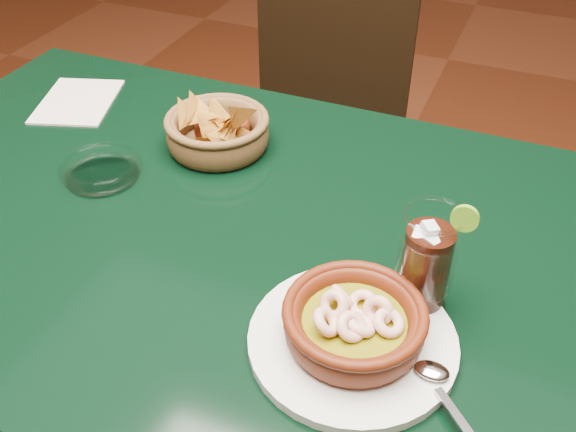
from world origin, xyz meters
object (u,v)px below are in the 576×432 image
at_px(dining_table, 211,266).
at_px(shrimp_plate, 354,327).
at_px(cola_drink, 426,264).
at_px(dining_chair, 320,126).
at_px(chip_basket, 218,132).

height_order(dining_table, shrimp_plate, shrimp_plate).
distance_m(shrimp_plate, cola_drink, 0.12).
bearing_deg(shrimp_plate, dining_table, 151.92).
bearing_deg(dining_table, cola_drink, -9.29).
xyz_separation_m(dining_chair, chip_basket, (0.00, -0.53, 0.28)).
bearing_deg(dining_chair, dining_table, -83.90).
height_order(dining_chair, shrimp_plate, dining_chair).
relative_size(dining_table, shrimp_plate, 3.88).
distance_m(dining_table, chip_basket, 0.23).
height_order(dining_chair, chip_basket, dining_chair).
bearing_deg(dining_chair, shrimp_plate, -67.64).
relative_size(shrimp_plate, cola_drink, 1.85).
distance_m(dining_table, dining_chair, 0.73).
relative_size(dining_chair, chip_basket, 4.39).
xyz_separation_m(shrimp_plate, cola_drink, (0.06, 0.09, 0.04)).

